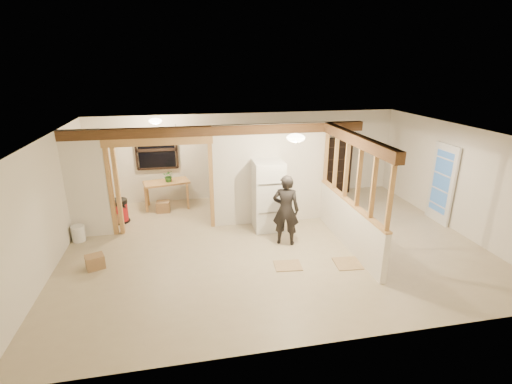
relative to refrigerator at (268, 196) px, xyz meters
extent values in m
cube|color=#BCAC8C|center=(-0.06, -0.80, -0.85)|extent=(9.00, 6.50, 0.01)
cube|color=white|center=(-0.06, -0.80, 1.65)|extent=(9.00, 6.50, 0.01)
cube|color=silver|center=(-0.06, 2.45, 0.40)|extent=(9.00, 0.01, 2.50)
cube|color=silver|center=(-0.06, -4.05, 0.40)|extent=(9.00, 0.01, 2.50)
cube|color=silver|center=(-4.56, -0.80, 0.40)|extent=(0.01, 6.50, 2.50)
cube|color=silver|center=(4.44, -0.80, 0.40)|extent=(0.01, 6.50, 2.50)
cube|color=silver|center=(-4.11, 0.40, 0.40)|extent=(0.90, 0.12, 2.50)
cube|color=silver|center=(0.14, 0.40, 0.40)|extent=(2.80, 0.12, 2.50)
cube|color=tan|center=(-2.46, 0.40, 0.25)|extent=(2.46, 0.14, 2.20)
cube|color=brown|center=(-1.06, 0.40, 1.53)|extent=(7.00, 0.18, 0.22)
cube|color=brown|center=(1.54, -1.20, 1.53)|extent=(0.18, 3.30, 0.22)
cube|color=silver|center=(1.54, -1.20, -0.35)|extent=(0.12, 3.20, 1.00)
cube|color=tan|center=(1.54, -1.20, 0.81)|extent=(0.14, 3.20, 1.32)
cube|color=black|center=(-2.66, 2.37, 0.70)|extent=(1.12, 0.10, 1.10)
cube|color=white|center=(4.36, -0.40, 0.15)|extent=(0.12, 0.86, 2.00)
ellipsoid|color=#FFEABF|center=(0.24, -1.30, 1.63)|extent=(0.36, 0.36, 0.16)
ellipsoid|color=#FFEABF|center=(-2.56, 1.50, 1.63)|extent=(0.32, 0.32, 0.14)
ellipsoid|color=#FFD88C|center=(-2.06, 0.80, 1.33)|extent=(0.07, 0.07, 0.07)
cube|color=white|center=(0.00, 0.00, 0.00)|extent=(0.70, 0.68, 1.70)
imported|color=black|center=(0.20, -0.86, -0.04)|extent=(0.69, 0.57, 1.61)
cube|color=tan|center=(-2.44, 1.91, -0.47)|extent=(1.31, 0.84, 0.76)
imported|color=#2A5E2A|center=(-2.36, 1.85, 0.08)|extent=(0.34, 0.31, 0.33)
cylinder|color=#B41518|center=(-3.61, 1.08, -0.54)|extent=(0.49, 0.49, 0.61)
cube|color=black|center=(2.68, 2.24, 0.00)|extent=(0.85, 0.28, 1.70)
cylinder|color=silver|center=(-4.39, 0.15, -0.66)|extent=(0.37, 0.37, 0.37)
cube|color=#9B744B|center=(-2.56, 1.58, -0.70)|extent=(0.36, 0.31, 0.30)
cube|color=#9B744B|center=(-3.75, 0.97, -0.70)|extent=(0.42, 0.42, 0.30)
cube|color=#9B744B|center=(-3.77, -1.18, -0.71)|extent=(0.41, 0.38, 0.27)
cube|color=tan|center=(1.21, -2.00, -0.84)|extent=(0.55, 0.55, 0.02)
cube|color=tan|center=(0.00, -1.85, -0.84)|extent=(0.57, 0.47, 0.02)
camera|label=1|loc=(-1.89, -8.12, 3.00)|focal=26.00mm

